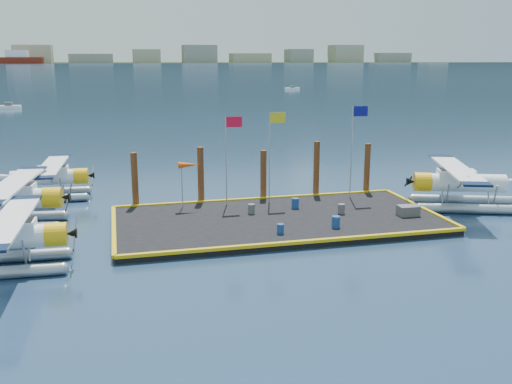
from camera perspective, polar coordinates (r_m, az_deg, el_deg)
ground at (r=35.99m, az=2.14°, el=-3.17°), size 4000.00×4000.00×0.00m
dock at (r=35.93m, az=2.14°, el=-2.87°), size 20.00×10.00×0.40m
dock_bumpers at (r=35.85m, az=2.14°, el=-2.42°), size 20.25×10.25×0.18m
far_backdrop at (r=1788.14m, az=-6.05°, el=13.33°), size 3050.00×2050.00×810.00m
seaplane_a at (r=30.41m, az=-23.91°, el=-4.50°), size 8.89×9.79×3.49m
seaplane_b at (r=37.79m, az=-23.59°, el=-0.92°), size 9.67×10.67×3.78m
seaplane_c at (r=44.47m, az=-20.13°, el=1.18°), size 8.65×9.54×3.39m
seaplane_d at (r=41.51m, az=19.91°, el=0.63°), size 9.95×10.59×3.81m
drum_0 at (r=36.67m, az=-0.46°, el=-1.69°), size 0.44×0.44×0.62m
drum_1 at (r=34.03m, az=7.99°, el=-2.97°), size 0.49×0.49×0.69m
drum_2 at (r=37.06m, az=8.53°, el=-1.68°), size 0.45×0.45×0.63m
drum_3 at (r=32.62m, az=2.46°, el=-3.69°), size 0.40×0.40×0.56m
drum_5 at (r=38.05m, az=3.94°, el=-1.12°), size 0.48×0.48×0.68m
crate at (r=37.49m, az=14.97°, el=-1.80°), size 1.28×0.86×0.64m
flagpole_red at (r=38.10m, az=-2.71°, el=4.53°), size 1.14×0.08×6.00m
flagpole_yellow at (r=38.77m, az=1.65°, el=4.87°), size 1.14×0.08×6.20m
flagpole_blue at (r=40.74m, az=9.83°, el=5.34°), size 1.14×0.08×6.50m
windsock at (r=37.87m, az=-6.76°, el=2.61°), size 1.40×0.44×3.12m
piling_0 at (r=39.42m, az=-12.02°, el=1.01°), size 0.44×0.44×4.00m
piling_1 at (r=39.78m, az=-5.54°, el=1.50°), size 0.44×0.44×4.20m
piling_2 at (r=40.70m, az=0.74°, el=1.55°), size 0.44×0.44×3.80m
piling_3 at (r=41.82m, az=6.06°, el=2.15°), size 0.44×0.44×4.30m
piling_4 at (r=43.36m, az=11.04°, el=2.17°), size 0.44×0.44×4.00m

